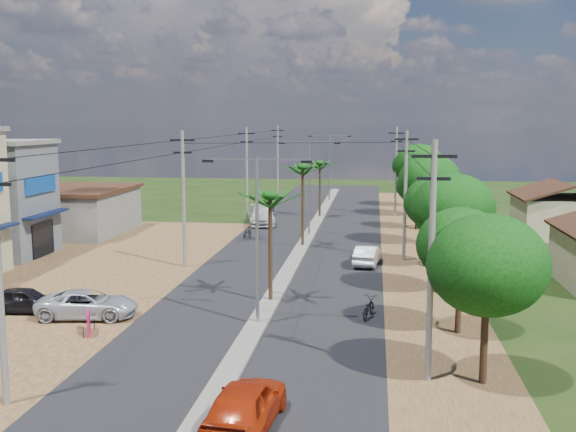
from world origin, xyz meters
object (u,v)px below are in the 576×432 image
car_parked_dark (25,301)px  moto_rider_east (368,308)px  car_white_far (262,216)px  roadside_sign (89,323)px  car_red_near (245,406)px  car_silver_mid (367,256)px  car_parked_silver (87,305)px

car_parked_dark → moto_rider_east: bearing=-91.5°
car_white_far → roadside_sign: size_ratio=4.51×
car_white_far → moto_rider_east: (10.20, -28.87, -0.32)m
car_red_near → car_white_far: size_ratio=0.83×
car_white_far → car_parked_dark: car_white_far is taller
car_parked_dark → moto_rider_east: 17.29m
car_silver_mid → car_white_far: bearing=-51.7°
car_white_far → moto_rider_east: 30.62m
car_parked_dark → car_parked_silver: bearing=-103.5°
car_parked_silver → roadside_sign: car_parked_silver is taller
roadside_sign → car_white_far: bearing=64.4°
car_silver_mid → car_white_far: size_ratio=0.72×
car_red_near → car_parked_silver: (-10.01, 10.89, -0.13)m
car_parked_dark → moto_rider_east: (17.24, 1.33, -0.14)m
moto_rider_east → car_silver_mid: bearing=-75.8°
car_silver_mid → moto_rider_east: bearing=98.2°
car_silver_mid → roadside_sign: (-12.37, -16.52, -0.12)m
car_red_near → car_silver_mid: bearing=-92.9°
car_red_near → roadside_sign: 12.25m
car_parked_dark → roadside_sign: car_parked_dark is taller
car_parked_silver → roadside_sign: bearing=-162.1°
car_white_far → car_parked_silver: bearing=-108.7°
car_red_near → car_white_far: bearing=-76.0°
car_red_near → moto_rider_east: size_ratio=2.46×
car_white_far → roadside_sign: car_white_far is taller
car_silver_mid → car_parked_dark: 21.80m
moto_rider_east → car_white_far: bearing=-57.2°
moto_rider_east → roadside_sign: roadside_sign is taller
car_white_far → roadside_sign: bearing=-106.3°
car_silver_mid → car_white_far: 19.38m
car_parked_silver → car_silver_mid: bearing=-50.8°
car_silver_mid → moto_rider_east: (0.20, -12.27, -0.17)m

